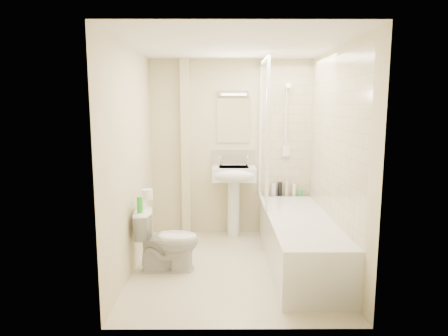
{
  "coord_description": "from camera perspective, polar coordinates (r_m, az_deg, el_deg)",
  "views": [
    {
      "loc": [
        -0.12,
        -4.23,
        1.8
      ],
      "look_at": [
        -0.1,
        0.2,
        1.09
      ],
      "focal_mm": 32.0,
      "sensor_mm": 36.0,
      "label": 1
    }
  ],
  "objects": [
    {
      "name": "bottle_green",
      "position": [
        5.63,
        10.82,
        -3.48
      ],
      "size": [
        0.06,
        0.06,
        0.08
      ],
      "primitive_type": "cylinder",
      "color": "green",
      "rests_on": "bathtub"
    },
    {
      "name": "bottle_cream",
      "position": [
        5.58,
        8.95,
        -2.94
      ],
      "size": [
        0.06,
        0.06,
        0.19
      ],
      "primitive_type": "cylinder",
      "color": "beige",
      "rests_on": "bathtub"
    },
    {
      "name": "shower_fixture",
      "position": [
        5.5,
        8.91,
        6.32
      ],
      "size": [
        0.1,
        0.16,
        0.99
      ],
      "color": "white",
      "rests_on": "wall_back"
    },
    {
      "name": "strip_light",
      "position": [
        5.45,
        1.4,
        10.66
      ],
      "size": [
        0.42,
        0.07,
        0.07
      ],
      "primitive_type": "cube",
      "color": "silver",
      "rests_on": "wall_back"
    },
    {
      "name": "tile_right",
      "position": [
        4.48,
        15.47,
        3.96
      ],
      "size": [
        0.01,
        2.1,
        1.75
      ],
      "primitive_type": "cube",
      "color": "beige",
      "rests_on": "wall_right"
    },
    {
      "name": "bottle_white_b",
      "position": [
        5.6,
        9.98,
        -3.11
      ],
      "size": [
        0.05,
        0.05,
        0.16
      ],
      "primitive_type": "cylinder",
      "color": "white",
      "rests_on": "bathtub"
    },
    {
      "name": "tile_back",
      "position": [
        5.55,
        8.82,
        5.1
      ],
      "size": [
        0.7,
        0.01,
        1.75
      ],
      "primitive_type": "cube",
      "color": "beige",
      "rests_on": "wall_back"
    },
    {
      "name": "wall_left",
      "position": [
        4.38,
        -13.15,
        0.99
      ],
      "size": [
        0.02,
        2.5,
        2.4
      ],
      "primitive_type": "cube",
      "color": "beige",
      "rests_on": "ground"
    },
    {
      "name": "bottle_black_b",
      "position": [
        5.57,
        7.97,
        -2.98
      ],
      "size": [
        0.06,
        0.06,
        0.19
      ],
      "primitive_type": "cylinder",
      "color": "black",
      "rests_on": "bathtub"
    },
    {
      "name": "toilet_roll_upper",
      "position": [
        4.43,
        -10.9,
        -3.72
      ],
      "size": [
        0.12,
        0.12,
        0.11
      ],
      "primitive_type": "cylinder",
      "color": "white",
      "rests_on": "toilet_roll_lower"
    },
    {
      "name": "floor",
      "position": [
        4.6,
        1.32,
        -13.96
      ],
      "size": [
        2.5,
        2.5,
        0.0
      ],
      "primitive_type": "plane",
      "color": "beige",
      "rests_on": "ground"
    },
    {
      "name": "wall_right",
      "position": [
        4.44,
        15.71,
        0.99
      ],
      "size": [
        0.02,
        2.5,
        2.4
      ],
      "primitive_type": "cube",
      "color": "beige",
      "rests_on": "ground"
    },
    {
      "name": "ceiling",
      "position": [
        4.28,
        1.44,
        17.16
      ],
      "size": [
        2.2,
        2.5,
        0.02
      ],
      "primitive_type": "cube",
      "color": "white",
      "rests_on": "wall_back"
    },
    {
      "name": "toilet_roll_lower",
      "position": [
        4.44,
        -11.57,
        -5.07
      ],
      "size": [
        0.11,
        0.11,
        0.09
      ],
      "primitive_type": "cylinder",
      "color": "white",
      "rests_on": "toilet"
    },
    {
      "name": "wall_back",
      "position": [
        5.51,
        1.02,
        2.83
      ],
      "size": [
        2.2,
        0.02,
        2.4
      ],
      "primitive_type": "cube",
      "color": "beige",
      "rests_on": "ground"
    },
    {
      "name": "green_bottle",
      "position": [
        4.26,
        -11.95,
        -5.16
      ],
      "size": [
        0.06,
        0.06,
        0.17
      ],
      "primitive_type": "cylinder",
      "color": "green",
      "rests_on": "toilet"
    },
    {
      "name": "bottle_white_a",
      "position": [
        5.56,
        7.1,
        -3.1
      ],
      "size": [
        0.06,
        0.06,
        0.17
      ],
      "primitive_type": "cylinder",
      "color": "silver",
      "rests_on": "bathtub"
    },
    {
      "name": "pedestal_sink",
      "position": [
        5.34,
        1.41,
        -1.94
      ],
      "size": [
        0.57,
        0.51,
        1.11
      ],
      "color": "white",
      "rests_on": "ground"
    },
    {
      "name": "mirror",
      "position": [
        5.48,
        1.38,
        6.78
      ],
      "size": [
        0.46,
        0.01,
        0.6
      ],
      "primitive_type": "cube",
      "color": "white",
      "rests_on": "wall_back"
    },
    {
      "name": "shower_screen",
      "position": [
        5.07,
        5.68,
        5.08
      ],
      "size": [
        0.04,
        0.92,
        1.8
      ],
      "color": "white",
      "rests_on": "bathtub"
    },
    {
      "name": "pipe_boxing",
      "position": [
        5.48,
        -5.48,
        2.75
      ],
      "size": [
        0.12,
        0.12,
        2.4
      ],
      "primitive_type": "cube",
      "color": "beige",
      "rests_on": "ground"
    },
    {
      "name": "splashback",
      "position": [
        5.53,
        1.35,
        1.07
      ],
      "size": [
        0.6,
        0.02,
        0.3
      ],
      "primitive_type": "cube",
      "color": "beige",
      "rests_on": "wall_back"
    },
    {
      "name": "bathtub",
      "position": [
        4.63,
        10.78,
        -10.11
      ],
      "size": [
        0.7,
        2.1,
        0.55
      ],
      "color": "white",
      "rests_on": "ground"
    },
    {
      "name": "toilet",
      "position": [
        4.45,
        -8.09,
        -10.13
      ],
      "size": [
        0.42,
        0.69,
        0.68
      ],
      "primitive_type": "imported",
      "rotation": [
        0.0,
        0.0,
        1.6
      ],
      "color": "white",
      "rests_on": "ground"
    }
  ]
}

